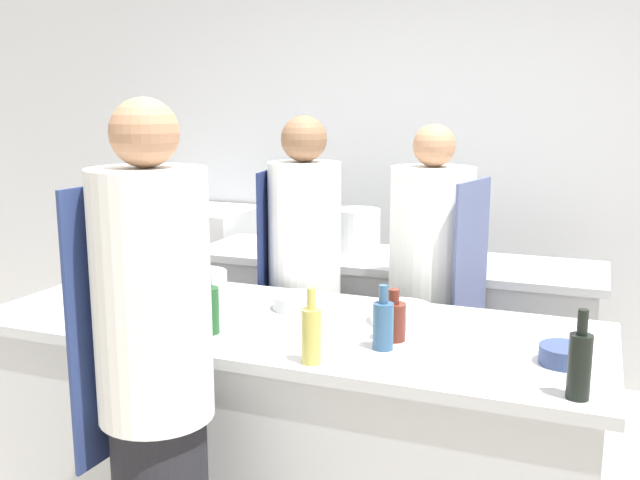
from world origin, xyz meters
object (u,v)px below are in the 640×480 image
at_px(chef_at_pass_far, 304,290).
at_px(bowl_wooden_salad, 401,314).
at_px(bottle_water, 311,334).
at_px(bottle_olive_oil, 158,259).
at_px(bottle_sauce, 207,308).
at_px(bowl_ceramic_blue, 298,302).
at_px(bottle_cooking_oil, 383,324).
at_px(bottle_wine, 393,320).
at_px(bottle_vinegar, 580,364).
at_px(bowl_prep_small, 199,282).
at_px(chef_at_prep_near, 155,391).
at_px(bowl_mixing_large, 565,355).
at_px(stockpot, 356,230).
at_px(oven_range, 201,280).
at_px(chef_at_stove, 430,303).

bearing_deg(chef_at_pass_far, bowl_wooden_salad, -138.99).
bearing_deg(bottle_water, bottle_olive_oil, 147.49).
height_order(bottle_olive_oil, bottle_sauce, bottle_olive_oil).
bearing_deg(bowl_ceramic_blue, bottle_olive_oil, 171.65).
bearing_deg(bottle_cooking_oil, bottle_wine, 86.49).
relative_size(bottle_vinegar, bowl_prep_small, 1.08).
relative_size(bottle_olive_oil, bowl_ceramic_blue, 1.54).
distance_m(chef_at_prep_near, bottle_olive_oil, 1.16).
relative_size(bottle_olive_oil, bottle_wine, 1.69).
bearing_deg(bottle_wine, bowl_mixing_large, -2.44).
height_order(bowl_ceramic_blue, stockpot, stockpot).
xyz_separation_m(bottle_olive_oil, bottle_vinegar, (1.81, -0.62, -0.02)).
relative_size(chef_at_pass_far, bowl_ceramic_blue, 8.26).
relative_size(oven_range, bowl_wooden_salad, 4.42).
distance_m(bottle_wine, bowl_wooden_salad, 0.20).
relative_size(chef_at_pass_far, bowl_wooden_salad, 7.27).
xyz_separation_m(chef_at_stove, bottle_olive_oil, (-1.13, -0.50, 0.22)).
bearing_deg(chef_at_stove, bottle_water, 6.39).
relative_size(bottle_olive_oil, bowl_mixing_large, 1.91).
height_order(chef_at_prep_near, chef_at_pass_far, chef_at_prep_near).
xyz_separation_m(oven_range, chef_at_prep_near, (1.33, -2.45, 0.37)).
height_order(bottle_sauce, stockpot, bottle_sauce).
height_order(bowl_prep_small, bowl_ceramic_blue, bowl_prep_small).
bearing_deg(bottle_olive_oil, bottle_water, -32.51).
relative_size(bottle_cooking_oil, bowl_mixing_large, 1.37).
relative_size(oven_range, bottle_water, 4.06).
height_order(oven_range, chef_at_prep_near, chef_at_prep_near).
relative_size(chef_at_pass_far, bottle_cooking_oil, 7.47).
bearing_deg(stockpot, bowl_wooden_salad, -64.00).
bearing_deg(bottle_sauce, chef_at_pass_far, 90.12).
xyz_separation_m(bowl_mixing_large, stockpot, (-1.18, 1.43, 0.09)).
bearing_deg(bowl_mixing_large, chef_at_stove, 126.18).
bearing_deg(bottle_vinegar, bowl_prep_small, 159.31).
distance_m(oven_range, bottle_cooking_oil, 2.73).
bearing_deg(chef_at_prep_near, bottle_water, -45.95).
bearing_deg(bottle_vinegar, bottle_olive_oil, 161.02).
distance_m(bottle_olive_oil, bowl_mixing_large, 1.80).
bearing_deg(bottle_cooking_oil, bottle_olive_oil, 159.91).
bearing_deg(bottle_vinegar, bowl_mixing_large, 100.18).
xyz_separation_m(chef_at_prep_near, bottle_vinegar, (1.17, 0.34, 0.13)).
distance_m(chef_at_pass_far, bowl_prep_small, 0.54).
bearing_deg(bowl_mixing_large, chef_at_pass_far, 148.30).
relative_size(bottle_vinegar, bowl_wooden_salad, 1.14).
bearing_deg(bottle_olive_oil, bottle_sauce, -42.50).
bearing_deg(bowl_wooden_salad, chef_at_pass_far, 139.57).
bearing_deg(bowl_wooden_salad, chef_at_stove, 92.84).
height_order(chef_at_pass_far, bowl_prep_small, chef_at_pass_far).
relative_size(chef_at_pass_far, stockpot, 6.14).
distance_m(bowl_ceramic_blue, stockpot, 1.19).
height_order(bottle_olive_oil, bottle_vinegar, bottle_olive_oil).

